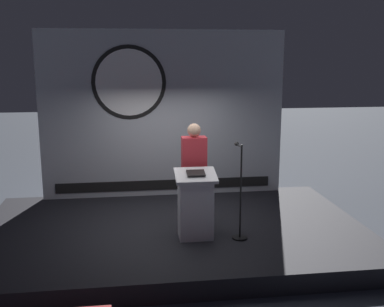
{
  "coord_description": "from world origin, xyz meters",
  "views": [
    {
      "loc": [
        -0.7,
        -7.33,
        3.09
      ],
      "look_at": [
        0.29,
        -0.15,
        1.57
      ],
      "focal_mm": 43.11,
      "sensor_mm": 36.0,
      "label": 1
    }
  ],
  "objects": [
    {
      "name": "stage_platform",
      "position": [
        0.0,
        0.0,
        0.15
      ],
      "size": [
        6.4,
        4.0,
        0.3
      ],
      "primitive_type": "cube",
      "color": "black",
      "rests_on": "ground"
    },
    {
      "name": "speaker_person",
      "position": [
        0.34,
        -0.07,
        1.19
      ],
      "size": [
        0.4,
        0.26,
        1.74
      ],
      "color": "black",
      "rests_on": "stage_platform"
    },
    {
      "name": "ground_plane",
      "position": [
        0.0,
        0.0,
        0.0
      ],
      "size": [
        40.0,
        40.0,
        0.0
      ],
      "primitive_type": "plane",
      "color": "#383D47"
    },
    {
      "name": "microphone_stand",
      "position": [
        0.97,
        -0.65,
        0.82
      ],
      "size": [
        0.24,
        0.49,
        1.5
      ],
      "color": "black",
      "rests_on": "stage_platform"
    },
    {
      "name": "podium",
      "position": [
        0.29,
        -0.55,
        0.83
      ],
      "size": [
        0.64,
        0.5,
        1.09
      ],
      "color": "silver",
      "rests_on": "stage_platform"
    },
    {
      "name": "banner_display",
      "position": [
        -0.03,
        1.85,
        1.97
      ],
      "size": [
        4.87,
        0.12,
        3.32
      ],
      "color": "#B2B7C1",
      "rests_on": "stage_platform"
    }
  ]
}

